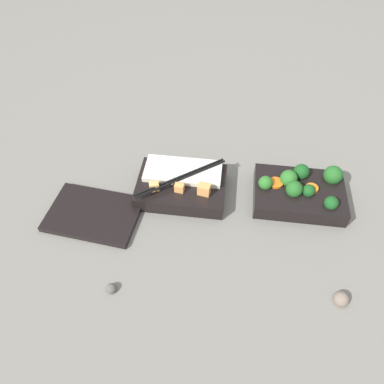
% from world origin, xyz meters
% --- Properties ---
extents(ground_plane, '(3.00, 3.00, 0.00)m').
position_xyz_m(ground_plane, '(0.00, 0.00, 0.00)').
color(ground_plane, slate).
extents(bento_tray_vegetable, '(0.20, 0.14, 0.07)m').
position_xyz_m(bento_tray_vegetable, '(-0.14, -0.00, 0.03)').
color(bento_tray_vegetable, black).
rests_on(bento_tray_vegetable, ground_plane).
extents(bento_tray_rice, '(0.20, 0.15, 0.06)m').
position_xyz_m(bento_tray_rice, '(0.13, 0.01, 0.02)').
color(bento_tray_rice, black).
rests_on(bento_tray_rice, ground_plane).
extents(bento_lid, '(0.21, 0.15, 0.01)m').
position_xyz_m(bento_lid, '(0.31, 0.11, 0.01)').
color(bento_lid, black).
rests_on(bento_lid, ground_plane).
extents(pebble_0, '(0.02, 0.02, 0.02)m').
position_xyz_m(pebble_0, '(0.23, 0.28, 0.01)').
color(pebble_0, '#595651').
rests_on(pebble_0, ground_plane).
extents(pebble_1, '(0.03, 0.03, 0.03)m').
position_xyz_m(pebble_1, '(-0.21, 0.24, 0.01)').
color(pebble_1, '#7A6B5B').
rests_on(pebble_1, ground_plane).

